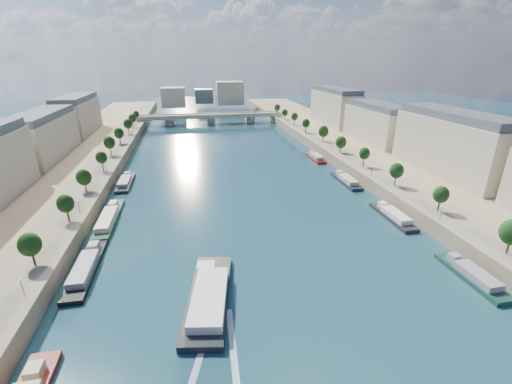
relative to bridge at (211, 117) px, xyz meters
name	(u,v)px	position (x,y,z in m)	size (l,w,h in m)	color
ground	(237,184)	(0.00, -140.74, -5.08)	(700.00, 700.00, 0.00)	#0C2A37
quay_left	(48,190)	(-72.00, -140.74, -2.58)	(44.00, 520.00, 5.00)	#9E8460
quay_right	(393,168)	(72.00, -140.74, -2.58)	(44.00, 520.00, 5.00)	#9E8460
pave_left	(89,181)	(-57.00, -140.74, -0.03)	(14.00, 520.00, 0.10)	gray
pave_right	(364,164)	(57.00, -140.74, -0.03)	(14.00, 520.00, 0.10)	gray
trees_left	(93,166)	(-55.00, -138.74, 5.39)	(4.80, 268.80, 8.26)	#382B1E
trees_right	(351,147)	(55.00, -130.74, 5.39)	(4.80, 268.80, 8.26)	#382B1E
lamps_left	(94,183)	(-52.50, -150.74, 2.70)	(0.36, 200.36, 4.28)	black
lamps_right	(350,156)	(52.50, -135.74, 2.70)	(0.36, 200.36, 4.28)	black
buildings_left	(14,148)	(-85.00, -128.74, 11.37)	(16.00, 226.00, 23.20)	beige
buildings_right	(408,131)	(85.00, -128.74, 11.37)	(16.00, 226.00, 23.20)	beige
skyline	(208,95)	(3.19, 78.78, 9.57)	(79.00, 42.00, 22.00)	beige
bridge	(211,117)	(0.00, 0.00, 0.00)	(112.00, 12.00, 8.15)	#C1B79E
tour_barge	(209,296)	(-16.50, -212.88, -3.94)	(13.38, 30.39, 3.99)	black
wake	(216,363)	(-16.50, -229.44, -5.06)	(12.06, 26.03, 0.04)	silver
moored_barges_left	(85,270)	(-45.50, -196.60, -4.24)	(5.00, 154.31, 3.60)	#1B203B
moored_barges_right	(394,217)	(45.50, -184.40, -4.24)	(5.00, 160.45, 3.60)	black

